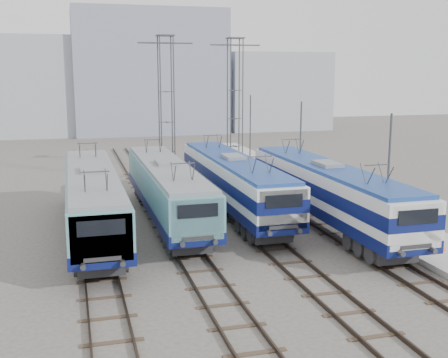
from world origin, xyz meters
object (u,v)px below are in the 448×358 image
locomotive_far_right (328,189)px  safety_cone (443,246)px  mast_front (388,178)px  mast_mid (300,149)px  locomotive_far_left (93,197)px  catenary_tower_east (235,100)px  locomotive_center_right (234,180)px  locomotive_center_left (167,187)px  catenary_tower_west (166,102)px  mast_rear (250,132)px

locomotive_far_right → safety_cone: locomotive_far_right is taller
mast_front → mast_mid: 12.00m
locomotive_far_left → catenary_tower_east: catenary_tower_east is taller
mast_mid → locomotive_center_right: bearing=-146.7°
locomotive_center_left → mast_front: mast_front is taller
catenary_tower_west → mast_front: bearing=-66.7°
locomotive_far_right → catenary_tower_west: catenary_tower_west is taller
locomotive_far_left → catenary_tower_west: 16.80m
mast_rear → safety_cone: 27.27m
locomotive_center_left → locomotive_center_right: bearing=10.2°
mast_front → mast_mid: size_ratio=1.00×
mast_mid → mast_rear: same height
catenary_tower_west → safety_cone: catenary_tower_west is taller
catenary_tower_east → mast_rear: 4.28m
catenary_tower_west → mast_front: catenary_tower_west is taller
locomotive_far_left → locomotive_center_left: (4.50, 1.76, -0.05)m
catenary_tower_east → mast_rear: size_ratio=1.71×
safety_cone → mast_mid: bearing=95.3°
safety_cone → catenary_tower_west: bearing=113.4°
locomotive_far_left → locomotive_center_left: size_ratio=1.02×
locomotive_center_right → catenary_tower_east: size_ratio=1.50×
locomotive_center_right → mast_front: (6.35, -7.83, 1.21)m
locomotive_far_right → mast_front: (1.85, -3.40, 1.18)m
mast_rear → mast_front: bearing=-90.0°
locomotive_far_right → safety_cone: (3.24, -6.48, -1.76)m
locomotive_center_right → locomotive_center_left: bearing=-169.8°
catenary_tower_east → locomotive_center_left: bearing=-120.3°
locomotive_center_left → mast_front: 12.99m
mast_rear → safety_cone: bearing=-87.1°
locomotive_far_left → locomotive_center_left: locomotive_far_left is taller
catenary_tower_east → locomotive_center_right: bearing=-106.7°
locomotive_center_right → catenary_tower_west: bearing=100.5°
locomotive_far_right → catenary_tower_east: size_ratio=1.52×
mast_front → safety_cone: size_ratio=13.23×
catenary_tower_east → safety_cone: size_ratio=22.67×
locomotive_center_right → catenary_tower_east: bearing=73.3°
locomotive_center_left → catenary_tower_east: catenary_tower_east is taller
catenary_tower_west → catenary_tower_east: bearing=17.1°
locomotive_center_left → catenary_tower_east: (8.75, 14.98, 4.44)m
catenary_tower_west → locomotive_far_left: bearing=-114.6°
locomotive_far_right → mast_mid: 8.88m
locomotive_center_left → locomotive_far_right: 9.70m
catenary_tower_west → mast_front: (8.60, -20.00, -3.14)m
locomotive_center_left → catenary_tower_east: size_ratio=1.47×
locomotive_far_right → safety_cone: size_ratio=34.39×
locomotive_far_left → catenary_tower_west: bearing=65.4°
locomotive_center_right → catenary_tower_west: size_ratio=1.50×
catenary_tower_west → catenary_tower_east: same height
locomotive_center_left → catenary_tower_west: catenary_tower_west is taller
locomotive_center_left → locomotive_far_right: bearing=-21.9°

